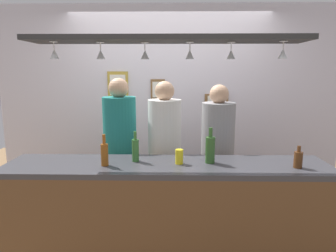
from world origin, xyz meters
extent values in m
plane|color=olive|center=(0.00, 0.00, 0.00)|extent=(8.00, 8.00, 0.00)
cube|color=silver|center=(0.00, 1.10, 1.30)|extent=(4.40, 0.06, 2.60)
cube|color=#38383D|center=(0.00, -0.35, 1.00)|extent=(2.70, 0.55, 0.04)
cube|color=brown|center=(0.00, -0.60, 0.49)|extent=(2.65, 0.04, 0.97)
cube|color=black|center=(0.00, -0.30, 2.03)|extent=(2.20, 0.36, 0.04)
cylinder|color=silver|center=(-0.88, -0.35, 2.00)|extent=(0.06, 0.06, 0.00)
cylinder|color=silver|center=(-0.88, -0.35, 1.97)|extent=(0.01, 0.01, 0.06)
cone|color=silver|center=(-0.88, -0.35, 1.91)|extent=(0.07, 0.07, 0.08)
cylinder|color=silver|center=(-0.53, -0.30, 2.00)|extent=(0.06, 0.06, 0.00)
cylinder|color=silver|center=(-0.53, -0.30, 1.97)|extent=(0.01, 0.01, 0.06)
cone|color=silver|center=(-0.53, -0.30, 1.91)|extent=(0.07, 0.07, 0.08)
cylinder|color=silver|center=(-0.18, -0.26, 2.00)|extent=(0.06, 0.06, 0.00)
cylinder|color=silver|center=(-0.18, -0.26, 1.97)|extent=(0.01, 0.01, 0.06)
cone|color=silver|center=(-0.18, -0.26, 1.91)|extent=(0.07, 0.07, 0.08)
cylinder|color=silver|center=(0.18, -0.29, 2.00)|extent=(0.06, 0.06, 0.00)
cylinder|color=silver|center=(0.18, -0.29, 1.97)|extent=(0.01, 0.01, 0.06)
cone|color=silver|center=(0.18, -0.29, 1.91)|extent=(0.07, 0.07, 0.08)
cylinder|color=silver|center=(0.51, -0.27, 2.00)|extent=(0.06, 0.06, 0.00)
cylinder|color=silver|center=(0.51, -0.27, 1.97)|extent=(0.01, 0.01, 0.06)
cone|color=silver|center=(0.51, -0.27, 1.91)|extent=(0.07, 0.07, 0.08)
cylinder|color=silver|center=(0.89, -0.36, 2.00)|extent=(0.06, 0.06, 0.00)
cylinder|color=silver|center=(0.89, -0.36, 1.97)|extent=(0.01, 0.01, 0.06)
cone|color=silver|center=(0.89, -0.36, 1.91)|extent=(0.07, 0.07, 0.08)
cube|color=#2D334C|center=(-0.50, 0.26, 0.41)|extent=(0.17, 0.18, 0.81)
cylinder|color=#1E7A75|center=(-0.50, 0.26, 1.17)|extent=(0.34, 0.34, 0.71)
sphere|color=tan|center=(-0.50, 0.26, 1.61)|extent=(0.20, 0.20, 0.20)
cube|color=#2D334C|center=(-0.04, 0.26, 0.40)|extent=(0.17, 0.18, 0.80)
cylinder|color=white|center=(-0.04, 0.26, 1.15)|extent=(0.34, 0.34, 0.70)
sphere|color=tan|center=(-0.04, 0.26, 1.58)|extent=(0.20, 0.20, 0.20)
cube|color=#2D334C|center=(0.51, 0.26, 0.39)|extent=(0.17, 0.18, 0.78)
cylinder|color=gray|center=(0.51, 0.26, 1.12)|extent=(0.34, 0.34, 0.68)
sphere|color=tan|center=(0.51, 0.26, 1.55)|extent=(0.19, 0.19, 0.19)
cylinder|color=#336B2D|center=(-0.27, -0.28, 1.11)|extent=(0.06, 0.06, 0.19)
cylinder|color=#336B2D|center=(-0.27, -0.28, 1.24)|extent=(0.03, 0.03, 0.07)
cylinder|color=brown|center=(-0.51, -0.41, 1.11)|extent=(0.06, 0.06, 0.18)
cylinder|color=brown|center=(-0.51, -0.41, 1.24)|extent=(0.03, 0.03, 0.08)
cylinder|color=#2D5623|center=(0.36, -0.31, 1.13)|extent=(0.08, 0.08, 0.22)
cylinder|color=#2D5623|center=(0.36, -0.31, 1.28)|extent=(0.03, 0.03, 0.08)
cylinder|color=#512D14|center=(1.05, -0.43, 1.08)|extent=(0.07, 0.07, 0.13)
cylinder|color=#512D14|center=(1.05, -0.43, 1.17)|extent=(0.03, 0.03, 0.05)
cylinder|color=yellow|center=(0.10, -0.35, 1.08)|extent=(0.07, 0.07, 0.12)
cube|color=brown|center=(0.60, 1.06, 1.41)|extent=(0.30, 0.02, 0.18)
cube|color=white|center=(0.60, 1.05, 1.41)|extent=(0.23, 0.01, 0.14)
cube|color=#B29338|center=(-0.66, 1.06, 1.61)|extent=(0.26, 0.02, 0.34)
cube|color=white|center=(-0.66, 1.05, 1.61)|extent=(0.20, 0.01, 0.26)
cube|color=brown|center=(-0.15, 1.06, 1.55)|extent=(0.18, 0.02, 0.26)
cube|color=white|center=(-0.15, 1.05, 1.55)|extent=(0.14, 0.01, 0.20)
camera|label=1|loc=(0.05, -2.69, 1.77)|focal=31.35mm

